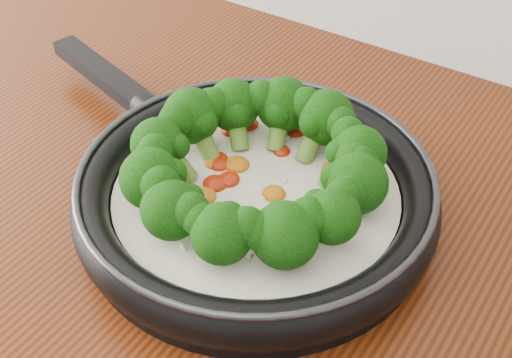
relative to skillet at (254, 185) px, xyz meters
The scene contains 1 object.
skillet is the anchor object (origin of this frame).
Camera 1 is at (0.20, 0.73, 1.36)m, focal length 48.55 mm.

